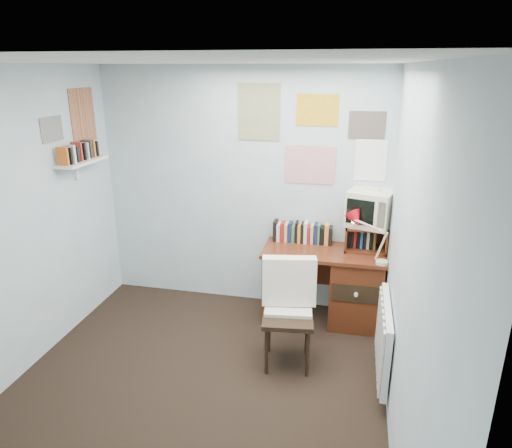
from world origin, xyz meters
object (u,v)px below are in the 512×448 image
(crt_tv, at_px, (371,206))
(tv_riser, at_px, (366,238))
(desk, at_px, (350,285))
(desk_chair, at_px, (288,318))
(desk_lamp, at_px, (384,243))
(radiator, at_px, (384,339))
(wall_shelf, at_px, (82,161))

(crt_tv, bearing_deg, tv_riser, -119.12)
(desk, relative_size, desk_chair, 1.32)
(desk_chair, relative_size, desk_lamp, 2.23)
(desk_chair, bearing_deg, crt_tv, 49.01)
(crt_tv, distance_m, radiator, 1.32)
(desk_chair, relative_size, tv_riser, 2.27)
(tv_riser, relative_size, wall_shelf, 0.65)
(desk, xyz_separation_m, crt_tv, (0.14, 0.13, 0.79))
(desk_lamp, relative_size, wall_shelf, 0.65)
(desk, height_order, crt_tv, crt_tv)
(desk, bearing_deg, desk_lamp, -39.28)
(tv_riser, bearing_deg, desk_lamp, -65.56)
(tv_riser, bearing_deg, radiator, -80.72)
(desk_lamp, bearing_deg, tv_riser, 102.28)
(tv_riser, height_order, crt_tv, crt_tv)
(tv_riser, xyz_separation_m, crt_tv, (0.02, 0.02, 0.31))
(tv_riser, bearing_deg, wall_shelf, -169.68)
(tv_riser, bearing_deg, desk, -137.04)
(radiator, bearing_deg, wall_shelf, 169.11)
(desk, bearing_deg, tv_riser, 42.96)
(crt_tv, bearing_deg, desk_lamp, -52.91)
(desk, bearing_deg, wall_shelf, -171.60)
(tv_riser, height_order, radiator, tv_riser)
(tv_riser, bearing_deg, crt_tv, 44.08)
(desk_lamp, relative_size, crt_tv, 1.02)
(crt_tv, height_order, radiator, crt_tv)
(desk, bearing_deg, radiator, -72.76)
(crt_tv, relative_size, radiator, 0.50)
(wall_shelf, bearing_deg, tv_riser, 10.32)
(desk_chair, xyz_separation_m, radiator, (0.79, -0.10, -0.03))
(desk, relative_size, wall_shelf, 1.94)
(radiator, bearing_deg, crt_tv, 98.02)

